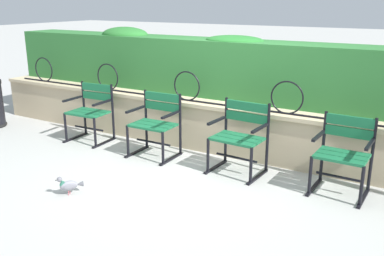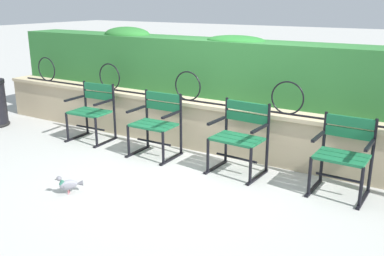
{
  "view_description": "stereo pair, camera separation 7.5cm",
  "coord_description": "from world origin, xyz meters",
  "px_view_note": "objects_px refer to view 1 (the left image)",
  "views": [
    {
      "loc": [
        2.53,
        -4.13,
        2.04
      ],
      "look_at": [
        0.0,
        0.13,
        0.55
      ],
      "focal_mm": 40.02,
      "sensor_mm": 36.0,
      "label": 1
    },
    {
      "loc": [
        2.59,
        -4.1,
        2.04
      ],
      "look_at": [
        0.0,
        0.13,
        0.55
      ],
      "focal_mm": 40.02,
      "sensor_mm": 36.0,
      "label": 2
    }
  ],
  "objects_px": {
    "park_chair_leftmost": "(91,110)",
    "pigeon_far_side": "(69,185)",
    "park_chair_rightmost": "(344,152)",
    "park_chair_centre_left": "(156,122)",
    "park_chair_centre_right": "(240,135)"
  },
  "relations": [
    {
      "from": "park_chair_leftmost",
      "to": "pigeon_far_side",
      "type": "height_order",
      "value": "park_chair_leftmost"
    },
    {
      "from": "park_chair_rightmost",
      "to": "pigeon_far_side",
      "type": "bearing_deg",
      "value": -147.8
    },
    {
      "from": "park_chair_centre_left",
      "to": "pigeon_far_side",
      "type": "bearing_deg",
      "value": -93.38
    },
    {
      "from": "park_chair_rightmost",
      "to": "pigeon_far_side",
      "type": "height_order",
      "value": "park_chair_rightmost"
    },
    {
      "from": "park_chair_leftmost",
      "to": "park_chair_centre_right",
      "type": "height_order",
      "value": "park_chair_centre_right"
    },
    {
      "from": "park_chair_centre_right",
      "to": "park_chair_rightmost",
      "type": "relative_size",
      "value": 1.03
    },
    {
      "from": "park_chair_centre_right",
      "to": "park_chair_rightmost",
      "type": "distance_m",
      "value": 1.21
    },
    {
      "from": "park_chair_centre_left",
      "to": "pigeon_far_side",
      "type": "xyz_separation_m",
      "value": [
        -0.09,
        -1.52,
        -0.35
      ]
    },
    {
      "from": "park_chair_leftmost",
      "to": "park_chair_centre_left",
      "type": "distance_m",
      "value": 1.22
    },
    {
      "from": "park_chair_centre_left",
      "to": "pigeon_far_side",
      "type": "height_order",
      "value": "park_chair_centre_left"
    },
    {
      "from": "park_chair_leftmost",
      "to": "park_chair_centre_right",
      "type": "bearing_deg",
      "value": -0.11
    },
    {
      "from": "park_chair_leftmost",
      "to": "pigeon_far_side",
      "type": "relative_size",
      "value": 3.3
    },
    {
      "from": "park_chair_rightmost",
      "to": "pigeon_far_side",
      "type": "distance_m",
      "value": 3.0
    },
    {
      "from": "park_chair_leftmost",
      "to": "pigeon_far_side",
      "type": "distance_m",
      "value": 1.96
    },
    {
      "from": "park_chair_leftmost",
      "to": "park_chair_centre_left",
      "type": "xyz_separation_m",
      "value": [
        1.22,
        -0.04,
        0.0
      ]
    }
  ]
}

